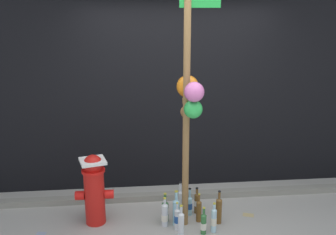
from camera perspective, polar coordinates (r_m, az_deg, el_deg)
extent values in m
cube|color=black|center=(5.07, 1.30, 9.50)|extent=(10.00, 0.20, 3.67)
cube|color=gray|center=(5.10, 1.89, -11.61)|extent=(8.00, 0.12, 0.08)
cylinder|color=olive|center=(4.02, 2.78, 2.23)|extent=(0.07, 0.07, 2.88)
cube|color=#198C33|center=(3.94, 4.85, 16.99)|extent=(0.41, 0.03, 0.12)
sphere|color=orange|center=(4.13, 3.02, 4.68)|extent=(0.24, 0.24, 0.24)
sphere|color=green|center=(3.94, 3.80, 1.25)|extent=(0.20, 0.20, 0.20)
sphere|color=#D66BB2|center=(3.84, 3.96, 3.85)|extent=(0.21, 0.21, 0.21)
sphere|color=brown|center=(4.17, 2.86, 0.87)|extent=(0.15, 0.15, 0.15)
sphere|color=brown|center=(4.15, 2.89, 2.36)|extent=(0.10, 0.10, 0.10)
sphere|color=brown|center=(4.13, 2.42, 2.78)|extent=(0.04, 0.04, 0.04)
sphere|color=brown|center=(4.14, 3.36, 2.80)|extent=(0.04, 0.04, 0.04)
sphere|color=brown|center=(4.10, 2.98, 2.22)|extent=(0.04, 0.04, 0.04)
cylinder|color=red|center=(4.52, -10.95, -11.70)|extent=(0.23, 0.23, 0.64)
cylinder|color=red|center=(4.38, -11.18, -7.81)|extent=(0.26, 0.26, 0.03)
sphere|color=red|center=(4.35, -11.23, -6.90)|extent=(0.22, 0.22, 0.22)
cylinder|color=red|center=(4.52, -13.11, -11.35)|extent=(0.10, 0.10, 0.10)
cylinder|color=red|center=(4.49, -8.82, -11.31)|extent=(0.10, 0.10, 0.10)
cube|color=white|center=(4.33, -11.25, -6.44)|extent=(0.34, 0.34, 0.03)
cylinder|color=#B2DBEA|center=(4.38, 6.90, -15.18)|extent=(0.06, 0.06, 0.27)
cone|color=#B2DBEA|center=(4.31, 6.96, -13.52)|extent=(0.06, 0.06, 0.02)
cylinder|color=#B2DBEA|center=(4.30, 6.98, -13.08)|extent=(0.03, 0.03, 0.05)
cylinder|color=silver|center=(4.39, 6.89, -15.24)|extent=(0.06, 0.06, 0.09)
cylinder|color=gold|center=(4.28, 6.99, -12.71)|extent=(0.03, 0.03, 0.01)
cylinder|color=silver|center=(4.68, 1.86, -12.79)|extent=(0.06, 0.06, 0.29)
cone|color=silver|center=(4.60, 1.87, -11.05)|extent=(0.06, 0.06, 0.03)
cylinder|color=silver|center=(4.58, 1.88, -10.36)|extent=(0.03, 0.03, 0.10)
cylinder|color=silver|center=(4.69, 1.85, -13.06)|extent=(0.07, 0.07, 0.10)
cylinder|color=black|center=(4.55, 1.89, -9.74)|extent=(0.03, 0.03, 0.01)
cylinder|color=brown|center=(4.54, 7.63, -13.84)|extent=(0.07, 0.07, 0.29)
cone|color=brown|center=(4.47, 7.70, -12.06)|extent=(0.07, 0.07, 0.03)
cylinder|color=brown|center=(4.45, 7.73, -11.46)|extent=(0.03, 0.03, 0.08)
cylinder|color=black|center=(4.43, 7.75, -10.95)|extent=(0.03, 0.03, 0.01)
cylinder|color=silver|center=(4.46, -0.49, -14.52)|extent=(0.07, 0.07, 0.26)
cone|color=silver|center=(4.39, -0.49, -12.89)|extent=(0.07, 0.07, 0.03)
cylinder|color=silver|center=(4.37, -0.49, -12.41)|extent=(0.03, 0.03, 0.05)
cylinder|color=silver|center=(4.48, -0.49, -14.79)|extent=(0.08, 0.08, 0.08)
cylinder|color=gold|center=(4.36, -0.49, -12.04)|extent=(0.04, 0.04, 0.01)
cylinder|color=#93CCE0|center=(4.70, 3.27, -13.20)|extent=(0.06, 0.06, 0.22)
cone|color=#93CCE0|center=(4.64, 3.29, -11.88)|extent=(0.06, 0.06, 0.02)
cylinder|color=#93CCE0|center=(4.61, 3.30, -11.23)|extent=(0.03, 0.03, 0.09)
cylinder|color=#1E478C|center=(4.69, 3.27, -13.13)|extent=(0.06, 0.06, 0.08)
cylinder|color=black|center=(4.59, 3.31, -10.64)|extent=(0.03, 0.03, 0.01)
cylinder|color=silver|center=(4.23, 1.97, -16.07)|extent=(0.07, 0.07, 0.29)
cone|color=silver|center=(4.15, 1.99, -14.20)|extent=(0.07, 0.07, 0.03)
cylinder|color=silver|center=(4.13, 1.99, -13.62)|extent=(0.03, 0.03, 0.07)
cylinder|color=gold|center=(4.11, 2.00, -13.12)|extent=(0.03, 0.03, 0.01)
cylinder|color=#337038|center=(4.56, -0.43, -14.06)|extent=(0.08, 0.08, 0.23)
cone|color=#337038|center=(4.50, -0.43, -12.62)|extent=(0.08, 0.08, 0.03)
cylinder|color=#337038|center=(4.47, -0.43, -11.96)|extent=(0.03, 0.03, 0.09)
cylinder|color=silver|center=(4.55, -0.43, -13.84)|extent=(0.08, 0.08, 0.08)
cylinder|color=gold|center=(4.45, -0.44, -11.40)|extent=(0.04, 0.04, 0.01)
cylinder|color=brown|center=(4.74, 4.33, -12.81)|extent=(0.06, 0.06, 0.24)
cone|color=brown|center=(4.68, 4.36, -11.41)|extent=(0.06, 0.06, 0.02)
cylinder|color=brown|center=(4.66, 4.37, -10.95)|extent=(0.03, 0.03, 0.06)
cylinder|color=silver|center=(4.73, 4.33, -12.69)|extent=(0.06, 0.06, 0.07)
cylinder|color=black|center=(4.64, 4.38, -10.54)|extent=(0.03, 0.03, 0.01)
cylinder|color=silver|center=(4.40, 1.38, -15.15)|extent=(0.06, 0.06, 0.24)
cone|color=silver|center=(4.34, 1.39, -13.67)|extent=(0.06, 0.06, 0.03)
cylinder|color=silver|center=(4.32, 1.39, -13.16)|extent=(0.02, 0.02, 0.06)
cylinder|color=#1E478C|center=(4.40, 1.38, -15.01)|extent=(0.06, 0.06, 0.09)
cylinder|color=gold|center=(4.30, 1.40, -12.72)|extent=(0.03, 0.03, 0.01)
cylinder|color=brown|center=(4.57, 4.65, -13.94)|extent=(0.06, 0.06, 0.24)
cone|color=brown|center=(4.50, 4.69, -12.47)|extent=(0.06, 0.06, 0.02)
cylinder|color=brown|center=(4.48, 4.70, -11.90)|extent=(0.02, 0.02, 0.07)
cylinder|color=gold|center=(4.46, 4.72, -11.41)|extent=(0.03, 0.03, 0.01)
cylinder|color=#337038|center=(4.35, 5.36, -15.72)|extent=(0.06, 0.06, 0.22)
cone|color=#337038|center=(4.29, 5.40, -14.31)|extent=(0.06, 0.06, 0.02)
cylinder|color=#337038|center=(4.27, 5.42, -13.80)|extent=(0.03, 0.03, 0.06)
cylinder|color=silver|center=(4.36, 5.35, -15.93)|extent=(0.06, 0.06, 0.08)
cylinder|color=gold|center=(4.25, 5.43, -13.36)|extent=(0.03, 0.03, 0.01)
cylinder|color=#93CCE0|center=(4.48, 1.24, -14.16)|extent=(0.08, 0.08, 0.29)
cone|color=#93CCE0|center=(4.40, 1.26, -12.33)|extent=(0.08, 0.08, 0.03)
cylinder|color=#93CCE0|center=(4.37, 1.26, -11.63)|extent=(0.03, 0.03, 0.09)
cylinder|color=gold|center=(4.35, 1.26, -11.04)|extent=(0.04, 0.04, 0.01)
cube|color=#8C99B2|center=(4.60, -18.52, -16.22)|extent=(0.12, 0.09, 0.01)
cube|color=tan|center=(4.83, 11.97, -14.12)|extent=(0.15, 0.12, 0.01)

